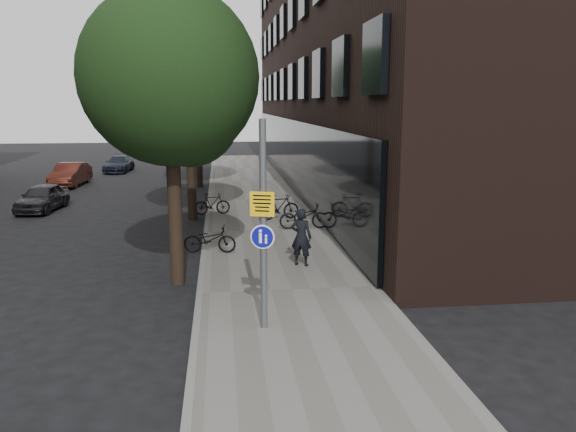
{
  "coord_description": "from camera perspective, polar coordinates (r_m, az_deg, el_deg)",
  "views": [
    {
      "loc": [
        -1.42,
        -9.84,
        4.65
      ],
      "look_at": [
        0.16,
        3.23,
        2.0
      ],
      "focal_mm": 35.0,
      "sensor_mm": 36.0,
      "label": 1
    }
  ],
  "objects": [
    {
      "name": "parked_car_far",
      "position": [
        40.55,
        -16.8,
        5.1
      ],
      "size": [
        1.8,
        3.9,
        1.1
      ],
      "primitive_type": "imported",
      "rotation": [
        0.0,
        0.0,
        -0.07
      ],
      "color": "black",
      "rests_on": "ground"
    },
    {
      "name": "street_tree_far",
      "position": [
        32.01,
        -9.09,
        12.08
      ],
      "size": [
        5.0,
        5.0,
        7.8
      ],
      "color": "black",
      "rests_on": "ground"
    },
    {
      "name": "parked_bike_curb_far",
      "position": [
        23.4,
        -7.73,
        1.23
      ],
      "size": [
        1.54,
        0.68,
        0.9
      ],
      "primitive_type": "imported",
      "rotation": [
        0.0,
        0.0,
        1.75
      ],
      "color": "black",
      "rests_on": "sidewalk"
    },
    {
      "name": "parked_car_mid",
      "position": [
        34.48,
        -21.26,
        3.95
      ],
      "size": [
        1.67,
        4.05,
        1.3
      ],
      "primitive_type": "imported",
      "rotation": [
        0.0,
        0.0,
        -0.07
      ],
      "color": "#511F17",
      "rests_on": "ground"
    },
    {
      "name": "building_right_dark_brick",
      "position": [
        33.64,
        10.89,
        18.62
      ],
      "size": [
        12.0,
        40.0,
        18.0
      ],
      "primitive_type": "cube",
      "color": "black",
      "rests_on": "ground"
    },
    {
      "name": "ground",
      "position": [
        10.98,
        1.22,
        -13.68
      ],
      "size": [
        120.0,
        120.0,
        0.0
      ],
      "primitive_type": "plane",
      "color": "black",
      "rests_on": "ground"
    },
    {
      "name": "parked_bike_facade_near",
      "position": [
        20.56,
        1.62,
        -0.0
      ],
      "size": [
        1.81,
        0.64,
        0.95
      ],
      "primitive_type": "imported",
      "rotation": [
        0.0,
        0.0,
        1.58
      ],
      "color": "black",
      "rests_on": "sidewalk"
    },
    {
      "name": "signpost",
      "position": [
        11.15,
        -2.53,
        -0.99
      ],
      "size": [
        0.48,
        0.17,
        4.24
      ],
      "rotation": [
        0.0,
        0.0,
        -0.3
      ],
      "color": "#595B5E",
      "rests_on": "sidewalk"
    },
    {
      "name": "parked_bike_curb_near",
      "position": [
        17.44,
        -7.96,
        -2.35
      ],
      "size": [
        1.67,
        0.79,
        0.84
      ],
      "primitive_type": "imported",
      "rotation": [
        0.0,
        0.0,
        1.43
      ],
      "color": "black",
      "rests_on": "sidewalk"
    },
    {
      "name": "street_tree_mid",
      "position": [
        23.02,
        -9.89,
        12.37
      ],
      "size": [
        5.0,
        5.0,
        7.8
      ],
      "color": "black",
      "rests_on": "ground"
    },
    {
      "name": "sidewalk",
      "position": [
        20.44,
        -2.04,
        -1.6
      ],
      "size": [
        4.5,
        60.0,
        0.12
      ],
      "primitive_type": "cube",
      "color": "slate",
      "rests_on": "ground"
    },
    {
      "name": "pedestrian",
      "position": [
        15.85,
        1.35,
        -2.14
      ],
      "size": [
        0.71,
        0.61,
        1.65
      ],
      "primitive_type": "imported",
      "rotation": [
        0.0,
        0.0,
        2.71
      ],
      "color": "black",
      "rests_on": "sidewalk"
    },
    {
      "name": "parked_bike_facade_far",
      "position": [
        22.2,
        -0.92,
        0.93
      ],
      "size": [
        1.74,
        0.87,
        1.01
      ],
      "primitive_type": "imported",
      "rotation": [
        0.0,
        0.0,
        1.82
      ],
      "color": "black",
      "rests_on": "sidewalk"
    },
    {
      "name": "street_tree_near",
      "position": [
        14.53,
        -11.57,
        12.96
      ],
      "size": [
        4.4,
        4.4,
        7.5
      ],
      "color": "black",
      "rests_on": "ground"
    },
    {
      "name": "curb_edge",
      "position": [
        20.37,
        -8.36,
        -1.75
      ],
      "size": [
        0.15,
        60.0,
        0.13
      ],
      "primitive_type": "cube",
      "color": "slate",
      "rests_on": "ground"
    },
    {
      "name": "parked_car_near",
      "position": [
        26.87,
        -23.69,
        1.73
      ],
      "size": [
        1.77,
        3.61,
        1.19
      ],
      "primitive_type": "imported",
      "rotation": [
        0.0,
        0.0,
        -0.11
      ],
      "color": "black",
      "rests_on": "ground"
    }
  ]
}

